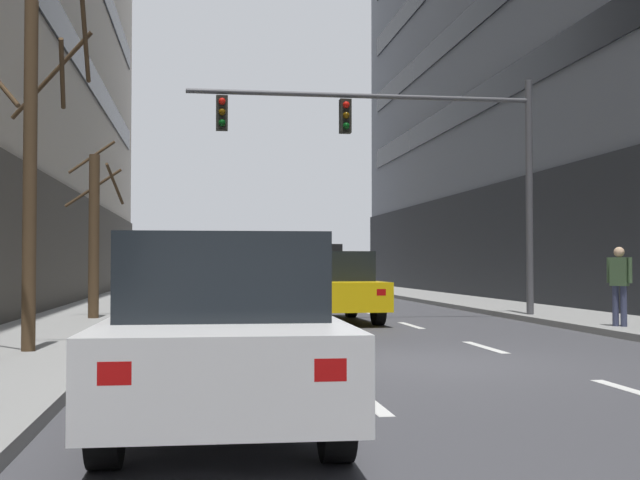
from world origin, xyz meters
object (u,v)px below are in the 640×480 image
Objects in this scene: car_driving_4 at (222,333)px; pedestrian_0 at (619,280)px; taxi_driving_0 at (331,287)px; street_tree_0 at (32,159)px; car_driving_1 at (296,280)px; street_tree_1 at (94,231)px; taxi_driving_3 at (269,270)px; traffic_signal_0 at (410,145)px; car_driving_2 at (202,276)px.

pedestrian_0 is at bearing 46.01° from car_driving_4.
street_tree_0 is at bearing -127.64° from taxi_driving_0.
taxi_driving_0 is 1.00× the size of car_driving_1.
street_tree_1 is at bearing 90.18° from street_tree_0.
street_tree_0 is (-5.67, -7.36, 2.13)m from taxi_driving_0.
street_tree_0 reaches higher than taxi_driving_3.
car_driving_4 is at bearing -133.99° from pedestrian_0.
taxi_driving_0 reaches higher than car_driving_1.
traffic_signal_0 is 2.02× the size of street_tree_1.
taxi_driving_0 is 20.59m from car_driving_2.
taxi_driving_0 is at bearing 52.36° from street_tree_0.
car_driving_2 is 0.50× the size of traffic_signal_0.
pedestrian_0 is at bearing -77.62° from taxi_driving_3.
traffic_signal_0 is at bearing -79.38° from car_driving_1.
pedestrian_0 is (8.45, -24.51, 0.28)m from car_driving_2.
taxi_driving_0 is 2.86× the size of pedestrian_0.
street_tree_1 reaches higher than car_driving_2.
traffic_signal_0 reaches higher than taxi_driving_0.
taxi_driving_0 is 1.06× the size of car_driving_2.
taxi_driving_0 is at bearing -0.91° from street_tree_1.
traffic_signal_0 is (1.92, -19.97, 3.28)m from taxi_driving_3.
taxi_driving_3 is 24.60m from pedestrian_0.
car_driving_2 is 0.98× the size of car_driving_4.
street_tree_0 is (-2.57, -27.71, 2.17)m from car_driving_2.
taxi_driving_3 is 27.89m from street_tree_0.
street_tree_1 is at bearing 158.96° from pedestrian_0.
car_driving_1 is 2.86× the size of pedestrian_0.
car_driving_4 is 12.02m from pedestrian_0.
car_driving_4 is 1.04× the size of street_tree_1.
taxi_driving_0 is 5.85m from street_tree_1.
taxi_driving_3 is at bearing 90.72° from car_driving_1.
traffic_signal_0 is at bearing 68.56° from car_driving_4.
taxi_driving_3 reaches higher than taxi_driving_0.
street_tree_0 is at bearing -101.91° from taxi_driving_3.
taxi_driving_3 is 32.82m from car_driving_4.
taxi_driving_0 is 13.15m from car_driving_4.
street_tree_0 is at bearing -109.28° from car_driving_1.
car_driving_1 is at bearing 81.81° from car_driving_4.
car_driving_4 is 6.44m from street_tree_0.
street_tree_1 is at bearing 101.82° from car_driving_4.
traffic_signal_0 is at bearing -1.38° from street_tree_1.
street_tree_1 is 2.65× the size of pedestrian_0.
taxi_driving_3 is (0.07, 19.87, 0.27)m from taxi_driving_0.
pedestrian_0 reaches higher than car_driving_1.
street_tree_0 reaches higher than pedestrian_0.
traffic_signal_0 is (1.79, -9.53, 3.55)m from car_driving_1.
car_driving_4 is at bearing -111.44° from traffic_signal_0.
car_driving_1 is 1.06× the size of car_driving_2.
car_driving_1 is 11.41m from car_driving_2.
car_driving_4 is at bearing -95.37° from taxi_driving_3.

